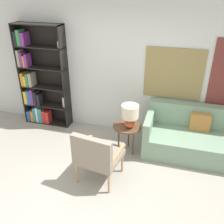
{
  "coord_description": "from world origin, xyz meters",
  "views": [
    {
      "loc": [
        1.05,
        -2.56,
        2.89
      ],
      "look_at": [
        0.04,
        1.06,
        0.9
      ],
      "focal_mm": 40.0,
      "sensor_mm": 36.0,
      "label": 1
    }
  ],
  "objects_px": {
    "armchair": "(96,155)",
    "side_table": "(127,129)",
    "bookshelf": "(38,83)",
    "couch": "(198,138)",
    "table_lamp": "(130,114)"
  },
  "relations": [
    {
      "from": "bookshelf",
      "to": "couch",
      "type": "bearing_deg",
      "value": -4.83
    },
    {
      "from": "armchair",
      "to": "couch",
      "type": "bearing_deg",
      "value": 38.56
    },
    {
      "from": "armchair",
      "to": "bookshelf",
      "type": "bearing_deg",
      "value": 140.03
    },
    {
      "from": "couch",
      "to": "table_lamp",
      "type": "xyz_separation_m",
      "value": [
        -1.22,
        -0.37,
        0.52
      ]
    },
    {
      "from": "armchair",
      "to": "side_table",
      "type": "bearing_deg",
      "value": 72.83
    },
    {
      "from": "bookshelf",
      "to": "side_table",
      "type": "distance_m",
      "value": 2.23
    },
    {
      "from": "couch",
      "to": "table_lamp",
      "type": "relative_size",
      "value": 4.45
    },
    {
      "from": "armchair",
      "to": "side_table",
      "type": "xyz_separation_m",
      "value": [
        0.28,
        0.91,
        -0.03
      ]
    },
    {
      "from": "bookshelf",
      "to": "table_lamp",
      "type": "xyz_separation_m",
      "value": [
        2.15,
        -0.65,
        -0.1
      ]
    },
    {
      "from": "bookshelf",
      "to": "side_table",
      "type": "height_order",
      "value": "bookshelf"
    },
    {
      "from": "couch",
      "to": "side_table",
      "type": "bearing_deg",
      "value": -165.63
    },
    {
      "from": "armchair",
      "to": "couch",
      "type": "distance_m",
      "value": 2.0
    },
    {
      "from": "armchair",
      "to": "couch",
      "type": "height_order",
      "value": "armchair"
    },
    {
      "from": "bookshelf",
      "to": "armchair",
      "type": "height_order",
      "value": "bookshelf"
    },
    {
      "from": "couch",
      "to": "side_table",
      "type": "xyz_separation_m",
      "value": [
        -1.27,
        -0.33,
        0.19
      ]
    }
  ]
}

